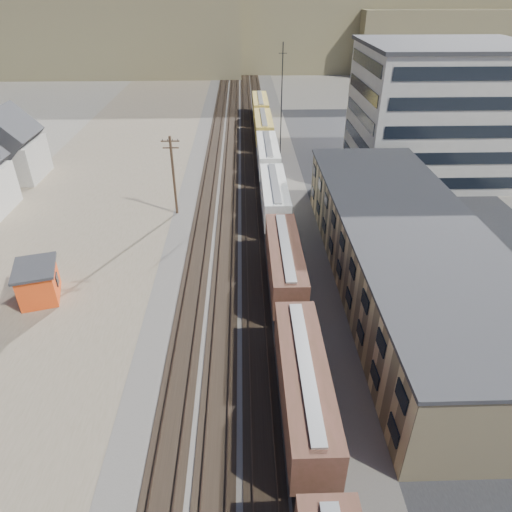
{
  "coord_description": "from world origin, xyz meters",
  "views": [
    {
      "loc": [
        -0.0,
        -10.91,
        25.8
      ],
      "look_at": [
        1.12,
        26.32,
        3.0
      ],
      "focal_mm": 32.0,
      "sensor_mm": 36.0,
      "label": 1
    }
  ],
  "objects_px": {
    "utility_pole_north": "(173,174)",
    "maintenance_shed": "(38,282)",
    "freight_train": "(279,225)",
    "parked_car_blue": "(427,184)"
  },
  "relations": [
    {
      "from": "utility_pole_north",
      "to": "maintenance_shed",
      "type": "distance_m",
      "value": 20.9
    },
    {
      "from": "freight_train",
      "to": "parked_car_blue",
      "type": "distance_m",
      "value": 27.45
    },
    {
      "from": "freight_train",
      "to": "parked_car_blue",
      "type": "bearing_deg",
      "value": 35.33
    },
    {
      "from": "freight_train",
      "to": "maintenance_shed",
      "type": "distance_m",
      "value": 24.55
    },
    {
      "from": "freight_train",
      "to": "parked_car_blue",
      "type": "xyz_separation_m",
      "value": [
        22.33,
        15.83,
        -2.01
      ]
    },
    {
      "from": "utility_pole_north",
      "to": "maintenance_shed",
      "type": "xyz_separation_m",
      "value": [
        -10.63,
        -17.64,
        -3.54
      ]
    },
    {
      "from": "utility_pole_north",
      "to": "parked_car_blue",
      "type": "relative_size",
      "value": 1.76
    },
    {
      "from": "maintenance_shed",
      "to": "parked_car_blue",
      "type": "relative_size",
      "value": 0.97
    },
    {
      "from": "maintenance_shed",
      "to": "parked_car_blue",
      "type": "height_order",
      "value": "maintenance_shed"
    },
    {
      "from": "freight_train",
      "to": "maintenance_shed",
      "type": "relative_size",
      "value": 21.8
    }
  ]
}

